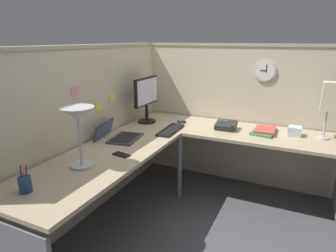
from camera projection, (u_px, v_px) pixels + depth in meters
The scene contains 19 objects.
ground_plane at pixel (188, 208), 2.93m from camera, with size 6.80×6.80×0.00m, color #47474C.
cubicle_wall_back at pixel (89, 131), 2.74m from camera, with size 2.57×0.12×1.58m.
cubicle_wall_right at pixel (238, 115), 3.35m from camera, with size 0.12×2.37×1.58m.
desk at pixel (188, 155), 2.60m from camera, with size 2.35×2.15×0.73m.
monitor at pixel (147, 96), 3.19m from camera, with size 0.46×0.20×0.50m.
laptop at pixel (116, 136), 2.74m from camera, with size 0.40×0.43×0.22m.
keyboard at pixel (171, 130), 2.96m from camera, with size 0.43×0.14×0.02m, color black.
computer_mouse at pixel (182, 121), 3.25m from camera, with size 0.06×0.10×0.03m, color #232326.
desk_lamp_dome at pixel (78, 118), 2.05m from camera, with size 0.24×0.24×0.44m.
pen_cup at pixel (25, 184), 1.77m from camera, with size 0.08×0.08×0.18m.
cell_phone at pixel (121, 155), 2.35m from camera, with size 0.07×0.14×0.01m, color black.
office_phone at pixel (226, 126), 3.01m from camera, with size 0.19×0.21×0.11m.
book_stack at pixel (264, 131), 2.89m from camera, with size 0.30×0.24×0.04m.
desk_lamp_paper at pixel (329, 98), 2.63m from camera, with size 0.13×0.13×0.53m.
tissue_box at pixel (295, 131), 2.81m from camera, with size 0.12×0.12×0.09m, color silver.
wall_clock at pixel (265, 71), 3.05m from camera, with size 0.04×0.22×0.22m.
pinned_note_leftmost at pixel (112, 97), 2.92m from camera, with size 0.08×0.00×0.10m, color #EAD84C.
pinned_note_middle at pixel (75, 90), 2.44m from camera, with size 0.09×0.00×0.07m, color pink.
pinned_note_rightmost at pixel (99, 107), 2.75m from camera, with size 0.08×0.00×0.09m, color #EAD84C.
Camera 1 is at (-2.41, -0.92, 1.63)m, focal length 31.23 mm.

